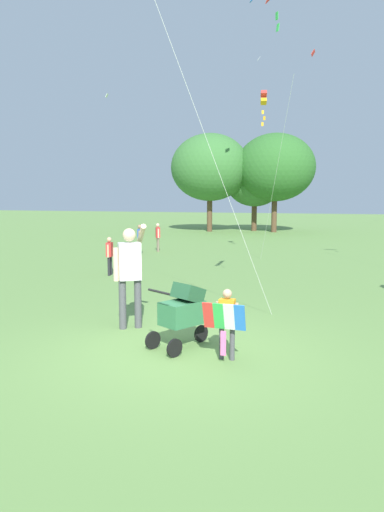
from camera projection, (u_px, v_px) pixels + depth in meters
The scene contains 9 objects.
ground_plane at pixel (179, 352), 7.12m from camera, with size 120.00×120.00×0.00m, color #668E47.
child_with_butterfly_kite at pixel (227, 318), 6.71m from camera, with size 0.61×0.33×1.05m.
person_adult_flyer at pixel (130, 269), 8.30m from camera, with size 0.56×0.72×1.89m.
stroller at pixel (183, 310), 7.29m from camera, with size 0.85×1.09×1.03m.
kite_green_novelty at pixel (264, 100), 16.91m from camera, with size 1.56×3.81×6.20m.
distant_kites_cluster at pixel (346, 13), 26.36m from camera, with size 23.59×12.64×9.64m.
person_red_shirt at pixel (140, 237), 18.79m from camera, with size 0.24×0.38×1.24m.
person_sitting_far at pixel (110, 253), 14.00m from camera, with size 0.20×0.37×1.16m.
person_couple_left at pixel (158, 235), 20.02m from camera, with size 0.27×0.35×1.22m.
Camera 1 is at (2.27, -6.49, 2.37)m, focal length 32.67 mm.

